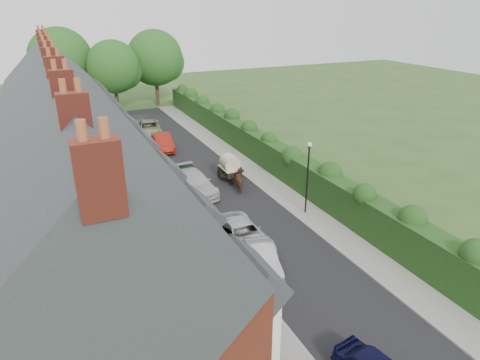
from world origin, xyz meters
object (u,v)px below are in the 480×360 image
at_px(car_silver_b, 242,235).
at_px(car_white, 194,183).
at_px(horse_cart, 230,166).
at_px(car_green, 188,174).
at_px(horse, 241,180).
at_px(car_beige, 149,128).
at_px(car_grey, 140,125).
at_px(lamppost, 308,169).
at_px(car_red, 163,142).
at_px(car_silver_a, 261,258).

bearing_deg(car_silver_b, car_white, 89.96).
bearing_deg(horse_cart, car_green, 163.33).
height_order(car_green, horse, horse).
xyz_separation_m(horse, horse_cart, (0.00, 2.08, 0.47)).
distance_m(car_beige, car_grey, 2.08).
height_order(lamppost, car_red, lamppost).
relative_size(car_silver_a, car_silver_b, 0.77).
xyz_separation_m(car_silver_a, car_white, (0.01, 11.20, 0.12)).
height_order(car_silver_b, car_white, car_white).
bearing_deg(car_grey, car_silver_b, -75.52).
distance_m(car_silver_b, car_white, 8.61).
xyz_separation_m(car_beige, horse, (2.86, -17.86, 0.04)).
distance_m(car_silver_a, car_grey, 30.00).
height_order(car_white, car_green, car_white).
bearing_deg(car_silver_a, horse_cart, 87.09).
bearing_deg(car_silver_b, car_grey, 89.83).
xyz_separation_m(lamppost, car_silver_a, (-5.79, -4.60, -2.61)).
relative_size(car_red, horse, 2.46).
bearing_deg(car_silver_a, car_silver_b, 102.02).
bearing_deg(car_green, car_beige, 81.94).
bearing_deg(car_white, car_silver_a, -93.94).
bearing_deg(horse_cart, car_white, -163.39).
xyz_separation_m(car_silver_b, car_red, (0.58, 19.81, 0.03)).
relative_size(horse, horse_cart, 0.62).
xyz_separation_m(car_grey, horse_cart, (3.42, -17.78, 0.59)).
xyz_separation_m(car_green, horse, (3.26, -3.06, 0.07)).
height_order(car_silver_b, car_beige, car_beige).
relative_size(lamppost, car_green, 1.18).
bearing_deg(car_silver_a, car_beige, 101.62).
height_order(car_beige, car_grey, car_beige).
distance_m(car_grey, horse_cart, 18.11).
relative_size(car_silver_b, horse, 2.78).
distance_m(car_green, horse_cart, 3.45).
distance_m(car_silver_b, horse_cart, 10.23).
bearing_deg(horse, horse_cart, -75.01).
height_order(lamppost, car_silver_a, lamppost).
bearing_deg(car_silver_a, horse, 84.07).
distance_m(car_red, horse_cart, 10.57).
distance_m(car_silver_a, car_silver_b, 2.59).
bearing_deg(lamppost, car_white, 131.22).
bearing_deg(horse_cart, car_silver_a, -105.72).
height_order(car_silver_a, car_silver_b, car_silver_b).
bearing_deg(car_red, lamppost, -68.47).
relative_size(car_silver_a, car_grey, 0.86).
bearing_deg(car_beige, car_red, -80.77).
bearing_deg(lamppost, car_red, 106.22).
relative_size(car_silver_a, horse_cart, 1.33).
bearing_deg(car_green, car_red, 80.79).
relative_size(car_white, horse_cart, 1.79).
distance_m(car_red, car_beige, 5.60).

